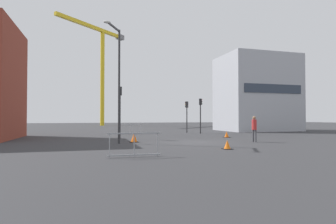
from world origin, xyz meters
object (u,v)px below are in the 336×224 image
(traffic_light_median, at_px, (187,112))
(traffic_cone_on_verge, at_px, (134,138))
(streetlamp_tall, at_px, (118,75))
(construction_crane, at_px, (101,59))
(traffic_cone_by_barrier, at_px, (227,135))
(pedestrian_walking, at_px, (254,127))
(traffic_light_far, at_px, (120,104))
(traffic_light_crosswalk, at_px, (200,110))
(traffic_cone_striped, at_px, (227,145))

(traffic_light_median, bearing_deg, traffic_cone_on_verge, -126.64)
(streetlamp_tall, relative_size, traffic_light_median, 2.13)
(construction_crane, height_order, traffic_cone_by_barrier, construction_crane)
(streetlamp_tall, relative_size, pedestrian_walking, 4.17)
(streetlamp_tall, bearing_deg, traffic_light_far, 81.70)
(traffic_cone_on_verge, bearing_deg, traffic_light_median, 53.36)
(traffic_light_crosswalk, relative_size, pedestrian_walking, 2.09)
(traffic_light_far, bearing_deg, traffic_cone_by_barrier, -3.43)
(traffic_light_crosswalk, relative_size, traffic_cone_striped, 7.62)
(construction_crane, distance_m, traffic_cone_by_barrier, 44.18)
(pedestrian_walking, height_order, traffic_cone_on_verge, pedestrian_walking)
(traffic_light_crosswalk, height_order, traffic_cone_on_verge, traffic_light_crosswalk)
(pedestrian_walking, bearing_deg, construction_crane, 101.26)
(traffic_light_median, bearing_deg, pedestrian_walking, -87.56)
(traffic_cone_by_barrier, bearing_deg, traffic_light_crosswalk, 88.35)
(traffic_light_far, height_order, traffic_cone_striped, traffic_light_far)
(traffic_cone_on_verge, relative_size, traffic_cone_by_barrier, 1.23)
(construction_crane, xyz_separation_m, traffic_cone_by_barrier, (9.33, -40.67, -14.53))
(traffic_light_far, bearing_deg, construction_crane, 90.08)
(streetlamp_tall, distance_m, traffic_cone_striped, 8.52)
(traffic_light_median, relative_size, traffic_cone_on_verge, 5.58)
(traffic_light_median, xyz_separation_m, traffic_light_far, (-8.43, -7.42, 0.38))
(streetlamp_tall, height_order, traffic_cone_by_barrier, streetlamp_tall)
(construction_crane, distance_m, streetlamp_tall, 45.19)
(streetlamp_tall, xyz_separation_m, traffic_light_far, (0.57, 3.91, -1.74))
(construction_crane, bearing_deg, streetlamp_tall, -90.67)
(traffic_cone_by_barrier, bearing_deg, traffic_cone_striped, -117.83)
(traffic_light_median, bearing_deg, construction_crane, 104.55)
(streetlamp_tall, relative_size, traffic_cone_on_verge, 11.90)
(traffic_light_far, relative_size, traffic_cone_by_barrier, 8.08)
(traffic_light_crosswalk, height_order, traffic_cone_striped, traffic_light_crosswalk)
(streetlamp_tall, relative_size, traffic_cone_striped, 15.21)
(traffic_light_crosswalk, bearing_deg, traffic_light_median, 122.08)
(construction_crane, height_order, pedestrian_walking, construction_crane)
(traffic_cone_on_verge, bearing_deg, traffic_cone_by_barrier, 15.82)
(traffic_light_crosswalk, distance_m, traffic_cone_on_verge, 12.62)
(traffic_light_far, xyz_separation_m, traffic_cone_by_barrier, (9.27, -0.56, -2.59))
(traffic_light_median, xyz_separation_m, traffic_cone_on_verge, (-7.74, -10.41, -2.15))
(traffic_cone_on_verge, height_order, traffic_cone_by_barrier, traffic_cone_on_verge)
(streetlamp_tall, xyz_separation_m, traffic_cone_on_verge, (1.26, 0.92, -4.28))
(pedestrian_walking, distance_m, traffic_cone_by_barrier, 4.77)
(construction_crane, xyz_separation_m, traffic_light_crosswalk, (9.51, -34.32, -12.17))
(traffic_cone_striped, distance_m, traffic_cone_on_verge, 7.15)
(traffic_light_far, relative_size, traffic_cone_on_verge, 6.55)
(traffic_light_median, height_order, traffic_light_far, traffic_light_far)
(streetlamp_tall, xyz_separation_m, pedestrian_walking, (9.54, -1.32, -3.49))
(streetlamp_tall, bearing_deg, traffic_cone_striped, -41.00)
(traffic_light_crosswalk, bearing_deg, traffic_cone_striped, -107.20)
(pedestrian_walking, bearing_deg, traffic_light_crosswalk, 87.49)
(construction_crane, distance_m, traffic_cone_on_verge, 45.47)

